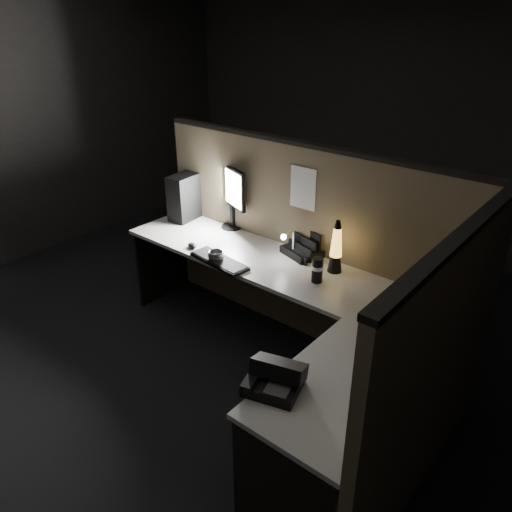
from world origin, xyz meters
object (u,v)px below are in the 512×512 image
Objects in this scene: keyboard at (219,261)px; monitor at (232,192)px; pc_tower at (188,196)px; desk_phone at (274,377)px; lava_lamp at (336,251)px.

monitor is at bearing 130.27° from keyboard.
pc_tower is 0.46m from monitor.
pc_tower is 2.26m from desk_phone.
lava_lamp reaches higher than keyboard.
pc_tower is 1.26× the size of desk_phone.
desk_phone is at bearing -28.73° from keyboard.
monitor is (0.44, 0.08, 0.11)m from pc_tower.
keyboard is at bearing -149.48° from lava_lamp.
keyboard is at bearing 127.89° from desk_phone.
lava_lamp is at bearing 91.70° from desk_phone.
keyboard is 1.34m from desk_phone.
lava_lamp is at bearing 13.64° from monitor.
keyboard is 1.27× the size of lava_lamp.
pc_tower is at bearing 178.09° from lava_lamp.
desk_phone is (0.39, -1.19, -0.10)m from lava_lamp.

